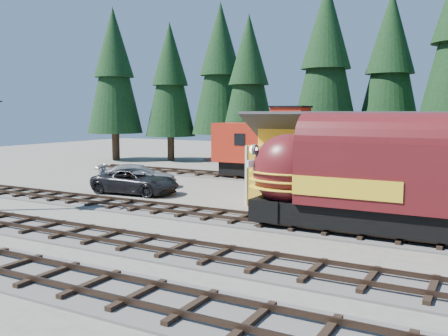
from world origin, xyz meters
The scene contains 7 objects.
ground centered at (0.00, 0.00, 0.00)m, with size 120.00×120.00×0.00m, color #6B665B.
track_spur centered at (-10.00, 18.00, 0.06)m, with size 32.00×3.20×0.33m.
depot centered at (0.00, 10.50, 2.96)m, with size 12.80×7.00×5.30m.
locomotive centered at (3.00, 4.00, 2.33)m, with size 14.47×2.88×3.93m.
caboose centered at (-8.52, 18.00, 2.60)m, with size 10.10×2.93×5.25m.
pickup_truck_a centered at (-14.12, 7.81, 0.80)m, with size 2.64×5.73×1.59m, color black.
pickup_truck_b centered at (-15.83, 10.13, 0.79)m, with size 2.22×5.47×1.59m, color #9D9FA4.
Camera 1 is at (6.32, -17.16, 5.27)m, focal length 40.00 mm.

